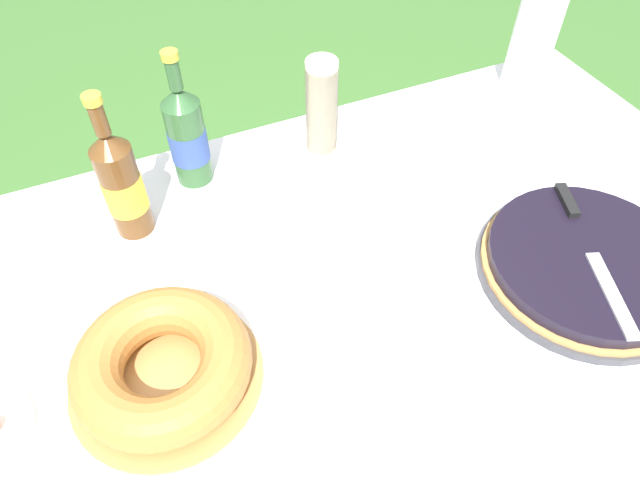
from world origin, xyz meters
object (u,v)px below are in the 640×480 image
(serving_knife, at_px, (587,241))
(bundt_cake, at_px, (163,365))
(berry_tart, at_px, (586,265))
(paper_towel_roll, at_px, (533,41))
(cup_stack, at_px, (322,109))
(cider_bottle_green, at_px, (187,136))
(cider_bottle_amber, at_px, (122,184))

(serving_knife, relative_size, bundt_cake, 1.10)
(berry_tart, distance_m, serving_knife, 0.05)
(serving_knife, height_order, paper_towel_roll, paper_towel_roll)
(berry_tart, xyz_separation_m, bundt_cake, (-0.80, 0.11, 0.02))
(serving_knife, xyz_separation_m, paper_towel_roll, (0.28, 0.56, 0.07))
(paper_towel_roll, bearing_deg, cup_stack, -176.90)
(berry_tart, xyz_separation_m, cup_stack, (-0.31, 0.55, 0.09))
(serving_knife, height_order, bundt_cake, bundt_cake)
(cider_bottle_green, distance_m, cider_bottle_amber, 0.19)
(bundt_cake, relative_size, cider_bottle_amber, 1.00)
(cider_bottle_amber, relative_size, paper_towel_roll, 1.23)
(serving_knife, distance_m, paper_towel_roll, 0.63)
(cider_bottle_green, bearing_deg, serving_knife, -41.54)
(berry_tart, bearing_deg, bundt_cake, 172.49)
(cider_bottle_green, bearing_deg, cup_stack, -5.71)
(cider_bottle_green, bearing_deg, cider_bottle_amber, -146.92)
(cider_bottle_amber, bearing_deg, cider_bottle_green, 33.08)
(cup_stack, height_order, cider_bottle_green, cider_bottle_green)
(berry_tart, bearing_deg, cider_bottle_amber, 148.18)
(berry_tart, distance_m, cider_bottle_green, 0.85)
(cider_bottle_amber, bearing_deg, bundt_cake, -93.80)
(berry_tart, distance_m, cider_bottle_amber, 0.92)
(berry_tart, relative_size, cider_bottle_amber, 1.26)
(berry_tart, xyz_separation_m, cider_bottle_amber, (-0.77, 0.48, 0.09))
(cider_bottle_green, xyz_separation_m, paper_towel_roll, (0.91, 0.00, 0.01))
(cup_stack, distance_m, cider_bottle_green, 0.30)
(berry_tart, distance_m, bundt_cake, 0.81)
(cider_bottle_amber, height_order, paper_towel_roll, cider_bottle_amber)
(berry_tart, relative_size, cider_bottle_green, 1.30)
(cup_stack, xyz_separation_m, paper_towel_roll, (0.61, 0.03, 0.01))
(paper_towel_roll, bearing_deg, cider_bottle_amber, -174.37)
(berry_tart, distance_m, paper_towel_roll, 0.66)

